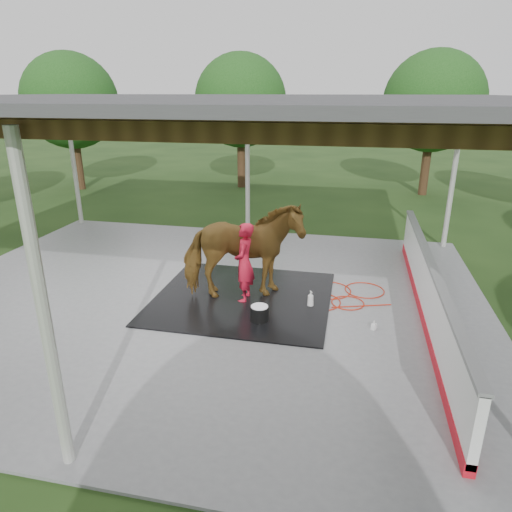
% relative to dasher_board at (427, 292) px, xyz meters
% --- Properties ---
extents(ground, '(100.00, 100.00, 0.00)m').
position_rel_dasher_board_xyz_m(ground, '(-4.60, 0.00, -0.59)').
color(ground, '#1E3814').
extents(concrete_slab, '(12.00, 10.00, 0.05)m').
position_rel_dasher_board_xyz_m(concrete_slab, '(-4.60, 0.00, -0.57)').
color(concrete_slab, slate).
rests_on(concrete_slab, ground).
extents(pavilion_structure, '(12.60, 10.60, 4.05)m').
position_rel_dasher_board_xyz_m(pavilion_structure, '(-4.60, -0.00, 3.37)').
color(pavilion_structure, beige).
rests_on(pavilion_structure, ground).
extents(dasher_board, '(0.16, 8.00, 1.15)m').
position_rel_dasher_board_xyz_m(dasher_board, '(0.00, 0.00, 0.00)').
color(dasher_board, red).
rests_on(dasher_board, concrete_slab).
extents(tree_belt, '(28.00, 28.00, 5.80)m').
position_rel_dasher_board_xyz_m(tree_belt, '(-4.30, 0.90, 3.20)').
color(tree_belt, '#382314').
rests_on(tree_belt, ground).
extents(rubber_mat, '(3.66, 3.43, 0.03)m').
position_rel_dasher_board_xyz_m(rubber_mat, '(-3.65, 0.13, -0.53)').
color(rubber_mat, black).
rests_on(rubber_mat, concrete_slab).
extents(horse, '(2.64, 1.83, 2.04)m').
position_rel_dasher_board_xyz_m(horse, '(-3.65, 0.13, 0.51)').
color(horse, brown).
rests_on(horse, rubber_mat).
extents(handler, '(0.42, 0.62, 1.67)m').
position_rel_dasher_board_xyz_m(handler, '(-3.59, 0.05, 0.29)').
color(handler, red).
rests_on(handler, concrete_slab).
extents(wash_bucket, '(0.35, 0.35, 0.33)m').
position_rel_dasher_board_xyz_m(wash_bucket, '(-3.09, -0.83, -0.37)').
color(wash_bucket, black).
rests_on(wash_bucket, concrete_slab).
extents(soap_bottle_a, '(0.18, 0.18, 0.34)m').
position_rel_dasher_board_xyz_m(soap_bottle_a, '(-2.21, 0.03, -0.37)').
color(soap_bottle_a, silver).
rests_on(soap_bottle_a, concrete_slab).
extents(soap_bottle_b, '(0.11, 0.11, 0.18)m').
position_rel_dasher_board_xyz_m(soap_bottle_b, '(-0.97, -0.69, -0.45)').
color(soap_bottle_b, '#338CD8').
rests_on(soap_bottle_b, concrete_slab).
extents(hose_coil, '(1.88, 1.66, 0.02)m').
position_rel_dasher_board_xyz_m(hose_coil, '(-1.65, 0.68, -0.53)').
color(hose_coil, '#AA200C').
rests_on(hose_coil, concrete_slab).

